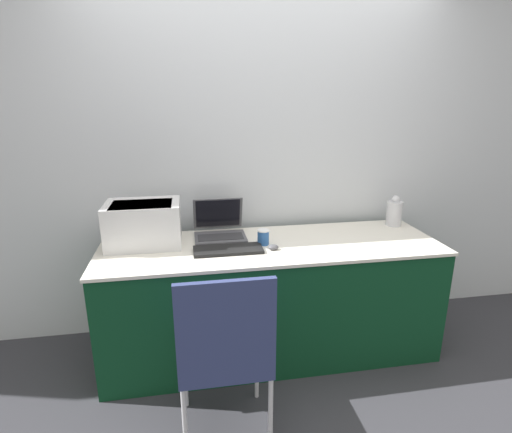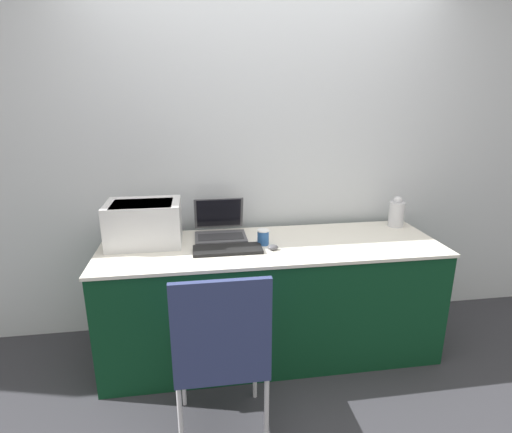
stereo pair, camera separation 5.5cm
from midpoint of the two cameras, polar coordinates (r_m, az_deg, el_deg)
The scene contains 10 objects.
ground_plane at distance 2.71m, azimuth 4.09°, elevation -22.38°, with size 14.00×14.00×0.00m, color #333338.
wall_back at distance 2.90m, azimuth 1.21°, elevation 8.75°, with size 8.00×0.05×2.60m.
table at distance 2.76m, azimuth 2.69°, elevation -11.57°, with size 2.20×0.71×0.79m.
printer at distance 2.64m, azimuth -15.13°, elevation -0.70°, with size 0.46×0.33×0.28m.
laptop_left at distance 2.74m, azimuth -4.60°, elevation -1.68°, with size 0.34×0.33×0.25m.
external_keyboard at distance 2.48m, azimuth -3.44°, elevation -4.73°, with size 0.43×0.17×0.02m.
coffee_cup at distance 2.57m, azimuth 1.63°, elevation -2.96°, with size 0.08×0.08×0.10m.
mouse at distance 2.50m, azimuth 3.05°, elevation -4.43°, with size 0.07×0.05×0.03m.
metal_pitcher at distance 3.10m, azimuth 19.92°, elevation 0.47°, with size 0.11×0.11×0.23m.
chair at distance 2.02m, azimuth -4.20°, elevation -18.12°, with size 0.45×0.42×0.96m.
Camera 2 is at (-0.46, -2.04, 1.71)m, focal length 28.00 mm.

